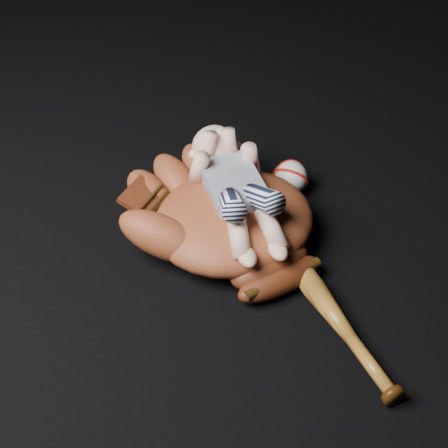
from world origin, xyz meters
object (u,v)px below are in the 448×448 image
object	(u,v)px
newborn_baby	(238,189)
baseball_bat	(323,301)
baseball_glove	(233,214)
baseball	(290,178)

from	to	relation	value
newborn_baby	baseball_bat	distance (m)	0.27
baseball_bat	baseball_glove	bearing A→B (deg)	114.26
baseball_glove	baseball_bat	world-z (taller)	baseball_glove
baseball_glove	newborn_baby	distance (m)	0.06
newborn_baby	baseball	xyz separation A→B (m)	(0.16, 0.11, -0.09)
baseball_bat	baseball	bearing A→B (deg)	78.76
baseball_glove	baseball_bat	distance (m)	0.25
newborn_baby	baseball_bat	world-z (taller)	newborn_baby
baseball	baseball_bat	bearing A→B (deg)	-101.24
newborn_baby	baseball	size ratio (longest dim) A/B	4.83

